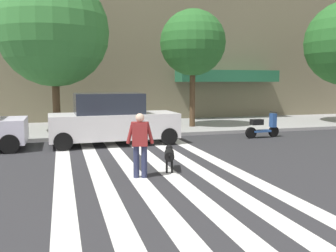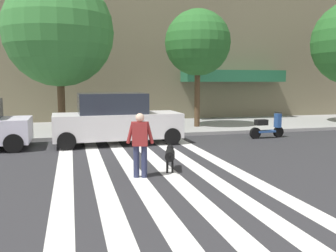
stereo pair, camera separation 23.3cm
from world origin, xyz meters
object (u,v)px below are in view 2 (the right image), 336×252
at_px(parked_car_behind_first, 116,120).
at_px(parked_scooter, 267,127).
at_px(street_tree_middle, 198,43).
at_px(pedestrian_dog_walker, 140,141).
at_px(dog_on_leash, 170,155).
at_px(street_tree_nearest, 59,32).

height_order(parked_car_behind_first, parked_scooter, parked_car_behind_first).
relative_size(parked_car_behind_first, street_tree_middle, 0.84).
bearing_deg(parked_scooter, pedestrian_dog_walker, -142.13).
distance_m(pedestrian_dog_walker, dog_on_leash, 1.16).
height_order(parked_scooter, pedestrian_dog_walker, pedestrian_dog_walker).
bearing_deg(parked_scooter, dog_on_leash, -140.88).
xyz_separation_m(parked_car_behind_first, parked_scooter, (6.45, -0.17, -0.46)).
xyz_separation_m(parked_scooter, dog_on_leash, (-5.56, -4.52, -0.03)).
distance_m(parked_scooter, dog_on_leash, 7.16).
bearing_deg(parked_car_behind_first, street_tree_middle, 36.56).
xyz_separation_m(parked_car_behind_first, street_tree_middle, (4.48, 3.32, 3.38)).
bearing_deg(street_tree_middle, pedestrian_dog_walker, -117.86).
bearing_deg(parked_scooter, street_tree_nearest, 158.71).
distance_m(parked_car_behind_first, street_tree_middle, 6.52).
height_order(parked_car_behind_first, street_tree_middle, street_tree_middle).
bearing_deg(street_tree_nearest, pedestrian_dog_walker, -76.06).
xyz_separation_m(street_tree_nearest, pedestrian_dog_walker, (2.08, -8.37, -3.69)).
bearing_deg(street_tree_nearest, street_tree_middle, 1.34).
distance_m(parked_car_behind_first, dog_on_leash, 4.79).
bearing_deg(dog_on_leash, pedestrian_dog_walker, -150.64).
relative_size(parked_car_behind_first, dog_on_leash, 4.61).
distance_m(parked_scooter, pedestrian_dog_walker, 8.21).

